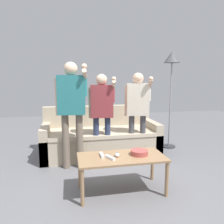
# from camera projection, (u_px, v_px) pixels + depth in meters

# --- Properties ---
(ground_plane) EXTENTS (12.00, 12.00, 0.00)m
(ground_plane) POSITION_uv_depth(u_px,v_px,m) (119.00, 191.00, 2.72)
(ground_plane) COLOR slate
(couch) EXTENTS (2.10, 0.93, 0.87)m
(couch) POSITION_uv_depth(u_px,v_px,m) (100.00, 138.00, 4.08)
(couch) COLOR #B7A88E
(couch) RESTS_ON ground
(coffee_table) EXTENTS (1.07, 0.52, 0.46)m
(coffee_table) POSITION_uv_depth(u_px,v_px,m) (122.00, 161.00, 2.66)
(coffee_table) COLOR #997551
(coffee_table) RESTS_ON ground
(snack_bowl) EXTENTS (0.21, 0.21, 0.06)m
(snack_bowl) POSITION_uv_depth(u_px,v_px,m) (139.00, 152.00, 2.70)
(snack_bowl) COLOR #B24C47
(snack_bowl) RESTS_ON coffee_table
(game_remote_nunchuk) EXTENTS (0.06, 0.09, 0.05)m
(game_remote_nunchuk) POSITION_uv_depth(u_px,v_px,m) (117.00, 155.00, 2.63)
(game_remote_nunchuk) COLOR white
(game_remote_nunchuk) RESTS_ON coffee_table
(floor_lamp) EXTENTS (0.32, 0.32, 1.93)m
(floor_lamp) POSITION_uv_depth(u_px,v_px,m) (172.00, 65.00, 4.25)
(floor_lamp) COLOR #2D2D33
(floor_lamp) RESTS_ON ground
(player_left) EXTENTS (0.49, 0.36, 1.65)m
(player_left) POSITION_uv_depth(u_px,v_px,m) (72.00, 103.00, 3.29)
(player_left) COLOR #756656
(player_left) RESTS_ON ground
(player_center) EXTENTS (0.43, 0.32, 1.48)m
(player_center) POSITION_uv_depth(u_px,v_px,m) (102.00, 108.00, 3.56)
(player_center) COLOR #2D3856
(player_center) RESTS_ON ground
(player_right) EXTENTS (0.44, 0.37, 1.50)m
(player_right) POSITION_uv_depth(u_px,v_px,m) (138.00, 106.00, 3.68)
(player_right) COLOR #47474C
(player_right) RESTS_ON ground
(game_remote_wand_near) EXTENTS (0.10, 0.16, 0.03)m
(game_remote_wand_near) POSITION_uv_depth(u_px,v_px,m) (110.00, 158.00, 2.56)
(game_remote_wand_near) COLOR white
(game_remote_wand_near) RESTS_ON coffee_table
(game_remote_wand_far) EXTENTS (0.04, 0.16, 0.03)m
(game_remote_wand_far) POSITION_uv_depth(u_px,v_px,m) (102.00, 155.00, 2.65)
(game_remote_wand_far) COLOR white
(game_remote_wand_far) RESTS_ON coffee_table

